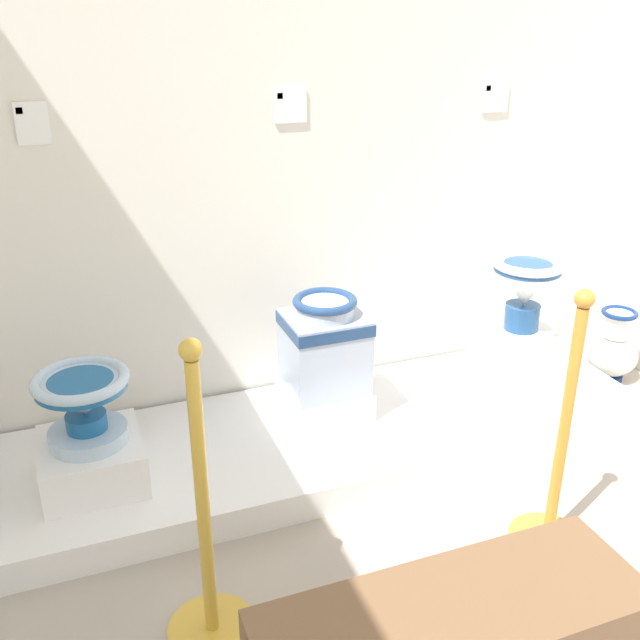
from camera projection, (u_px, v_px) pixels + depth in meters
wall_back at (288, 55)px, 2.94m from camera, size 3.85×0.06×3.19m
display_platform at (329, 437)px, 3.15m from camera, size 2.88×0.84×0.13m
plinth_block_pale_glazed at (92, 461)px, 2.72m from camera, size 0.37×0.38×0.18m
antique_toilet_pale_glazed at (83, 400)px, 2.61m from camera, size 0.35×0.35×0.28m
plinth_block_broad_patterned at (325, 401)px, 3.18m from camera, size 0.36×0.29×0.13m
antique_toilet_broad_patterned at (325, 343)px, 3.06m from camera, size 0.34×0.30×0.42m
plinth_block_squat_floral at (516, 361)px, 3.40m from camera, size 0.36×0.30×0.25m
antique_toilet_squat_floral at (525, 288)px, 3.26m from camera, size 0.32×0.32×0.38m
info_placard_first at (32, 123)px, 2.66m from camera, size 0.12×0.01×0.16m
info_placard_second at (290, 106)px, 2.98m from camera, size 0.14×0.01×0.14m
info_placard_third at (495, 97)px, 3.31m from camera, size 0.13×0.01×0.13m
decorative_vase_corner at (613, 350)px, 3.70m from camera, size 0.25×0.25×0.38m
stanchion_post_near_left at (207, 562)px, 2.14m from camera, size 0.27×0.27×1.00m
stanchion_post_near_right at (556, 480)px, 2.52m from camera, size 0.27×0.27×0.98m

